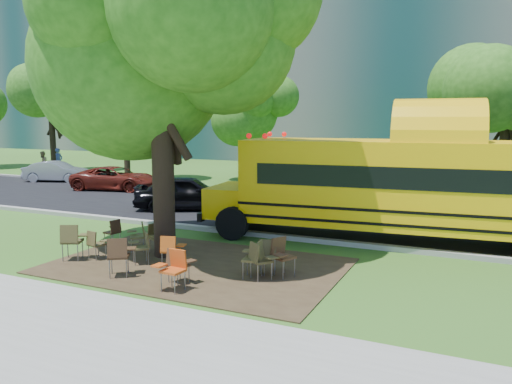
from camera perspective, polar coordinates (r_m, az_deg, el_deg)
The scene contains 33 objects.
ground at distance 13.35m, azimuth -9.44°, elevation -7.29°, with size 160.00×160.00×0.00m, color #34581B.
sidewalk at distance 9.84m, azimuth -26.44°, elevation -13.68°, with size 60.00×4.00×0.04m, color gray.
dirt_patch at distance 12.42m, azimuth -6.88°, elevation -8.35°, with size 7.00×4.50×0.03m, color #382819.
asphalt_road at distance 19.38m, azimuth 2.22°, elevation -2.24°, with size 80.00×8.00×0.04m, color black.
kerb_near at distance 15.82m, azimuth -3.34°, elevation -4.46°, with size 80.00×0.25×0.14m, color gray.
kerb_far at distance 23.17m, azimuth 6.10°, elevation -0.42°, with size 80.00×0.25×0.14m, color gray.
building_main at distance 49.62m, azimuth 6.75°, elevation 16.86°, with size 38.00×16.00×22.00m, color slate.
building_left at distance 68.21m, azimuth -17.55°, elevation 13.33°, with size 26.00×14.00×20.00m, color slate.
bg_tree_0 at distance 30.50m, azimuth -14.76°, elevation 9.92°, with size 5.20×5.20×7.18m.
bg_tree_1 at distance 37.46m, azimuth -22.49°, elevation 10.47°, with size 6.00×6.00×8.40m.
bg_tree_2 at distance 29.32m, azimuth -0.08°, elevation 9.56°, with size 4.80×4.80×6.62m.
bg_tree_3 at distance 24.67m, azimuth 26.84°, elevation 10.83°, with size 5.60×5.60×7.84m.
main_tree at distance 13.11m, azimuth -11.02°, elevation 18.39°, with size 7.20×7.20×9.51m.
school_bus at distance 14.82m, azimuth 19.33°, elevation 0.68°, with size 12.31×3.75×2.97m.
chair_0 at distance 13.43m, azimuth -20.25°, elevation -4.97°, with size 0.65×0.77×0.96m.
chair_1 at distance 13.36m, azimuth -17.84°, elevation -5.46°, with size 0.57×0.45×0.77m.
chair_2 at distance 11.74m, azimuth -15.35°, elevation -6.71°, with size 0.62×0.78×0.94m.
chair_3 at distance 12.69m, azimuth -12.86°, elevation -5.85°, with size 0.70×0.55×0.81m.
chair_4 at distance 11.03m, azimuth -8.96°, elevation -7.94°, with size 0.63×0.49×0.80m.
chair_5 at distance 10.60m, azimuth -9.42°, elevation -8.33°, with size 0.60×0.52×0.88m.
chair_6 at distance 11.25m, azimuth -0.11°, elevation -7.25°, with size 0.60×0.59×0.88m.
chair_7 at distance 11.10m, azimuth 0.41°, elevation -7.49°, with size 0.75×0.59×0.87m.
chair_8 at distance 14.68m, azimuth -15.96°, elevation -4.15°, with size 0.45×0.56×0.77m.
chair_9 at distance 13.91m, azimuth -13.25°, elevation -4.62°, with size 0.69×0.55×0.81m.
chair_10 at distance 13.68m, azimuth -11.39°, elevation -4.83°, with size 0.48×0.61×0.80m.
chair_11 at distance 12.21m, azimuth -9.72°, elevation -6.32°, with size 0.56×0.59×0.82m.
chair_12 at distance 11.39m, azimuth 2.90°, elevation -6.99°, with size 0.59×0.75×0.90m.
chair_13 at distance 11.59m, azimuth 1.48°, elevation -6.89°, with size 0.58×0.65×0.85m.
black_car at distance 19.83m, azimuth -7.88°, elevation -0.10°, with size 1.64×4.08×1.39m, color black.
bg_car_silver at distance 30.80m, azimuth -21.85°, elevation 2.17°, with size 1.27×3.63×1.20m, color #949599.
bg_car_red at distance 26.21m, azimuth -15.78°, elevation 1.50°, with size 2.00×4.34×1.21m, color #52150E.
pedestrian_a at distance 35.34m, azimuth -21.61°, elevation 3.31°, with size 0.62×0.41×1.70m, color navy.
pedestrian_b at distance 35.14m, azimuth -23.19°, elevation 3.06°, with size 0.75×0.58×1.53m, color #81664D.
Camera 1 is at (7.27, -10.62, 3.56)m, focal length 35.00 mm.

